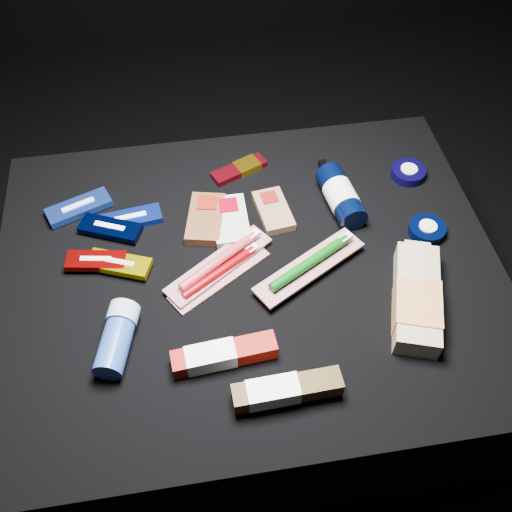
{
  "coord_description": "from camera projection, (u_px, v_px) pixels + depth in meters",
  "views": [
    {
      "loc": [
        -0.09,
        -0.66,
        1.29
      ],
      "look_at": [
        0.01,
        0.01,
        0.42
      ],
      "focal_mm": 40.0,
      "sensor_mm": 36.0,
      "label": 1
    }
  ],
  "objects": [
    {
      "name": "cloth_table",
      "position": [
        250.0,
        321.0,
        1.27
      ],
      "size": [
        0.98,
        0.78,
        0.4
      ],
      "primitive_type": "cube",
      "color": "black",
      "rests_on": "ground"
    },
    {
      "name": "toothpaste_carton_red",
      "position": [
        220.0,
        355.0,
        0.97
      ],
      "size": [
        0.18,
        0.05,
        0.04
      ],
      "rotation": [
        0.0,
        0.0,
        0.08
      ],
      "color": "#8B0E05",
      "rests_on": "cloth_table"
    },
    {
      "name": "power_bar",
      "position": [
        242.0,
        168.0,
        1.27
      ],
      "size": [
        0.13,
        0.09,
        0.02
      ],
      "rotation": [
        0.0,
        0.0,
        0.41
      ],
      "color": "maroon",
      "rests_on": "cloth_table"
    },
    {
      "name": "clif_bar_0",
      "position": [
        206.0,
        217.0,
        1.18
      ],
      "size": [
        0.1,
        0.14,
        0.02
      ],
      "rotation": [
        0.0,
        0.0,
        -0.22
      ],
      "color": "brown",
      "rests_on": "cloth_table"
    },
    {
      "name": "cream_tin_lower",
      "position": [
        427.0,
        230.0,
        1.15
      ],
      "size": [
        0.07,
        0.07,
        0.02
      ],
      "rotation": [
        0.0,
        0.0,
        0.43
      ],
      "color": "black",
      "rests_on": "cloth_table"
    },
    {
      "name": "clif_bar_2",
      "position": [
        273.0,
        209.0,
        1.19
      ],
      "size": [
        0.08,
        0.12,
        0.02
      ],
      "rotation": [
        0.0,
        0.0,
        0.13
      ],
      "color": "olive",
      "rests_on": "cloth_table"
    },
    {
      "name": "toothbrush_pack_0",
      "position": [
        221.0,
        273.0,
        1.09
      ],
      "size": [
        0.21,
        0.16,
        0.02
      ],
      "rotation": [
        0.0,
        0.0,
        0.56
      ],
      "color": "#ADA5A2",
      "rests_on": "cloth_table"
    },
    {
      "name": "toothpaste_carton_green",
      "position": [
        282.0,
        391.0,
        0.93
      ],
      "size": [
        0.18,
        0.05,
        0.04
      ],
      "rotation": [
        0.0,
        0.0,
        0.04
      ],
      "color": "#3E2A0D",
      "rests_on": "cloth_table"
    },
    {
      "name": "clif_bar_1",
      "position": [
        230.0,
        219.0,
        1.17
      ],
      "size": [
        0.07,
        0.13,
        0.02
      ],
      "rotation": [
        0.0,
        0.0,
        -0.01
      ],
      "color": "#B7B8B1",
      "rests_on": "cloth_table"
    },
    {
      "name": "cream_tin_upper",
      "position": [
        408.0,
        172.0,
        1.26
      ],
      "size": [
        0.07,
        0.07,
        0.02
      ],
      "rotation": [
        0.0,
        0.0,
        -0.03
      ],
      "color": "black",
      "rests_on": "cloth_table"
    },
    {
      "name": "toothbrush_pack_2",
      "position": [
        311.0,
        264.0,
        1.08
      ],
      "size": [
        0.24,
        0.17,
        0.03
      ],
      "rotation": [
        0.0,
        0.0,
        0.52
      ],
      "color": "beige",
      "rests_on": "cloth_table"
    },
    {
      "name": "luna_bar_3",
      "position": [
        119.0,
        264.0,
        1.1
      ],
      "size": [
        0.13,
        0.09,
        0.02
      ],
      "rotation": [
        0.0,
        0.0,
        -0.38
      ],
      "color": "#C2AF02",
      "rests_on": "cloth_table"
    },
    {
      "name": "bodywash_bottle",
      "position": [
        417.0,
        300.0,
        1.03
      ],
      "size": [
        0.14,
        0.24,
        0.05
      ],
      "rotation": [
        0.0,
        0.0,
        -0.32
      ],
      "color": "tan",
      "rests_on": "cloth_table"
    },
    {
      "name": "toothbrush_pack_1",
      "position": [
        220.0,
        262.0,
        1.1
      ],
      "size": [
        0.22,
        0.18,
        0.03
      ],
      "rotation": [
        0.0,
        0.0,
        0.6
      ],
      "color": "#ABA6A0",
      "rests_on": "cloth_table"
    },
    {
      "name": "luna_bar_2",
      "position": [
        110.0,
        228.0,
        1.15
      ],
      "size": [
        0.13,
        0.09,
        0.02
      ],
      "rotation": [
        0.0,
        0.0,
        -0.41
      ],
      "color": "black",
      "rests_on": "cloth_table"
    },
    {
      "name": "luna_bar_1",
      "position": [
        79.0,
        207.0,
        1.19
      ],
      "size": [
        0.14,
        0.09,
        0.02
      ],
      "rotation": [
        0.0,
        0.0,
        0.37
      ],
      "color": "#1F42B3",
      "rests_on": "cloth_table"
    },
    {
      "name": "ground",
      "position": [
        251.0,
        363.0,
        1.42
      ],
      "size": [
        3.0,
        3.0,
        0.0
      ],
      "primitive_type": "plane",
      "color": "black",
      "rests_on": "ground"
    },
    {
      "name": "luna_bar_0",
      "position": [
        131.0,
        219.0,
        1.18
      ],
      "size": [
        0.13,
        0.06,
        0.02
      ],
      "rotation": [
        0.0,
        0.0,
        0.13
      ],
      "color": "#11299F",
      "rests_on": "cloth_table"
    },
    {
      "name": "luna_bar_4",
      "position": [
        96.0,
        261.0,
        1.1
      ],
      "size": [
        0.12,
        0.06,
        0.02
      ],
      "rotation": [
        0.0,
        0.0,
        -0.17
      ],
      "color": "#840505",
      "rests_on": "cloth_table"
    },
    {
      "name": "lotion_bottle",
      "position": [
        341.0,
        196.0,
        1.19
      ],
      "size": [
        0.08,
        0.19,
        0.06
      ],
      "rotation": [
        0.0,
        0.0,
        0.13
      ],
      "color": "black",
      "rests_on": "cloth_table"
    },
    {
      "name": "deodorant_stick",
      "position": [
        117.0,
        338.0,
        0.98
      ],
      "size": [
        0.08,
        0.14,
        0.06
      ],
      "rotation": [
        0.0,
        0.0,
        -0.26
      ],
      "color": "#23429A",
      "rests_on": "cloth_table"
    }
  ]
}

